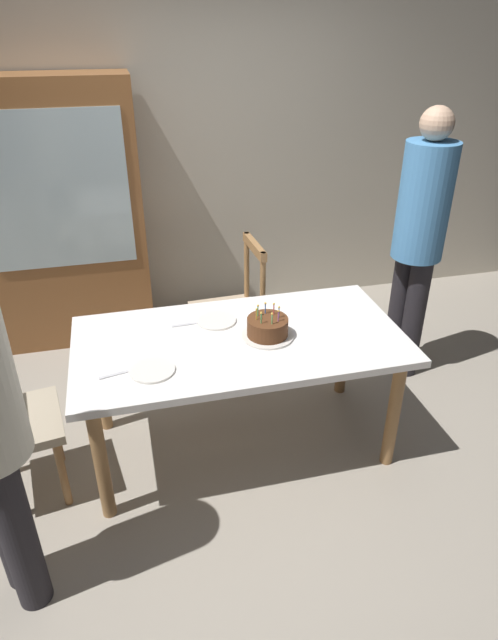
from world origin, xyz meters
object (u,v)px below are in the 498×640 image
at_px(plate_far_side, 216,320).
at_px(chair_spindle_back, 230,313).
at_px(birthday_cake, 268,328).
at_px(dining_table, 240,351).
at_px(plate_near_celebrant, 152,370).
at_px(china_cabinet, 65,218).
at_px(person_guest, 419,233).

bearing_deg(plate_far_side, chair_spindle_back, 70.81).
bearing_deg(birthday_cake, plate_far_side, 135.75).
relative_size(plate_far_side, chair_spindle_back, 0.23).
bearing_deg(dining_table, plate_near_celebrant, -157.22).
bearing_deg(plate_near_celebrant, chair_spindle_back, 58.72).
bearing_deg(plate_near_celebrant, china_cabinet, 104.25).
bearing_deg(china_cabinet, birthday_cake, -55.97).
bearing_deg(person_guest, birthday_cake, -155.21).
bearing_deg(person_guest, dining_table, -158.67).
height_order(birthday_cake, china_cabinet, china_cabinet).
relative_size(dining_table, china_cabinet, 0.91).
relative_size(dining_table, plate_far_side, 7.89).
xyz_separation_m(birthday_cake, person_guest, (1.14, 0.52, 0.24)).
relative_size(plate_far_side, person_guest, 0.12).
relative_size(dining_table, plate_near_celebrant, 7.89).
distance_m(dining_table, person_guest, 1.43).
distance_m(plate_near_celebrant, chair_spindle_back, 1.17).
distance_m(plate_near_celebrant, china_cabinet, 1.83).
xyz_separation_m(plate_near_celebrant, chair_spindle_back, (0.59, 0.97, -0.28)).
distance_m(birthday_cake, person_guest, 1.27).
bearing_deg(chair_spindle_back, person_guest, -12.85).
height_order(plate_near_celebrant, chair_spindle_back, chair_spindle_back).
xyz_separation_m(chair_spindle_back, china_cabinet, (-1.03, 0.79, 0.49)).
distance_m(dining_table, chair_spindle_back, 0.80).
bearing_deg(plate_far_side, birthday_cake, -44.25).
distance_m(birthday_cake, china_cabinet, 1.92).
relative_size(plate_near_celebrant, person_guest, 0.12).
relative_size(plate_near_celebrant, chair_spindle_back, 0.23).
xyz_separation_m(plate_near_celebrant, person_guest, (1.76, 0.70, 0.28)).
bearing_deg(china_cabinet, dining_table, -59.32).
xyz_separation_m(dining_table, china_cabinet, (-0.92, 1.56, 0.31)).
bearing_deg(person_guest, plate_far_side, -167.64).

